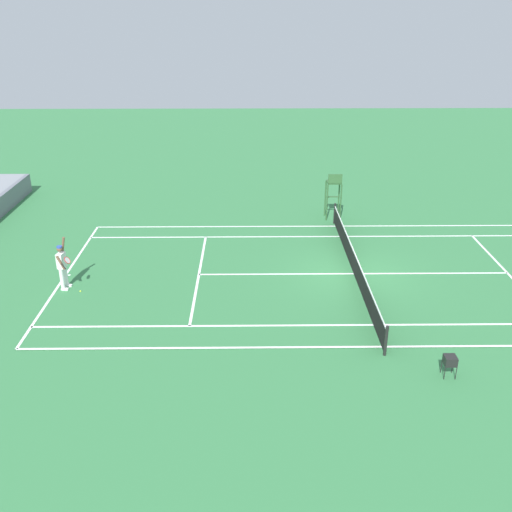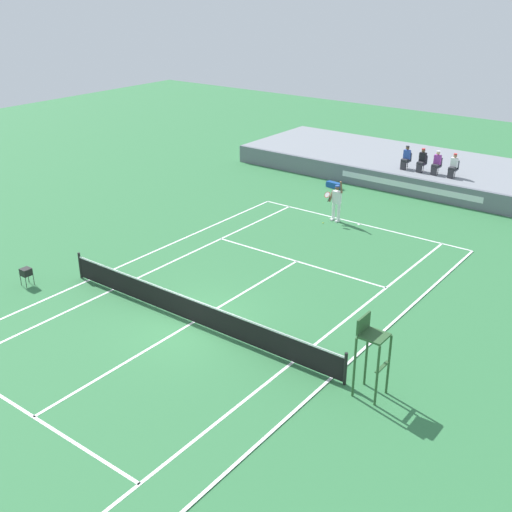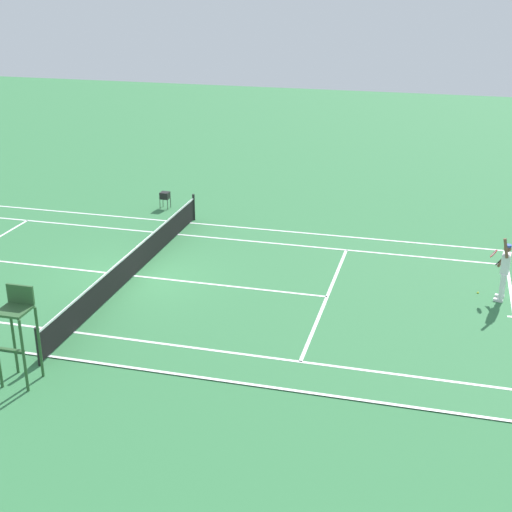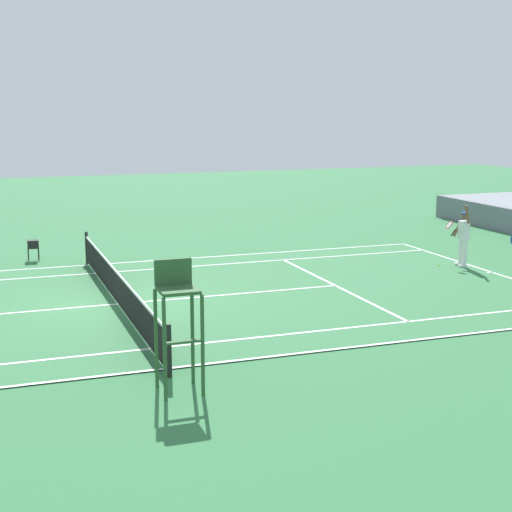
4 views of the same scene
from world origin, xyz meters
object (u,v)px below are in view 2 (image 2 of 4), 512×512
spectator_seated_0 (406,158)px  umpire_chair (371,347)px  spectator_seated_1 (422,161)px  ball_hopper (26,272)px  equipment_bag (334,185)px  spectator_seated_3 (453,166)px  tennis_ball (323,223)px  tennis_player (336,202)px  spectator_seated_2 (437,163)px

spectator_seated_0 → umpire_chair: 20.21m
spectator_seated_1 → ball_hopper: size_ratio=1.81×
spectator_seated_0 → ball_hopper: size_ratio=1.81×
umpire_chair → equipment_bag: bearing=123.4°
spectator_seated_1 → equipment_bag: spectator_seated_1 is taller
spectator_seated_1 → spectator_seated_3: bearing=0.0°
spectator_seated_0 → spectator_seated_3: same height
spectator_seated_3 → tennis_ball: bearing=-112.6°
spectator_seated_3 → tennis_player: spectator_seated_3 is taller
spectator_seated_1 → spectator_seated_3: same height
spectator_seated_3 → tennis_player: size_ratio=0.61×
spectator_seated_2 → tennis_ball: spectator_seated_2 is taller
spectator_seated_2 → spectator_seated_3: same height
ball_hopper → umpire_chair: bearing=6.9°
tennis_player → ball_hopper: bearing=-114.1°
spectator_seated_3 → ball_hopper: (-8.87, -20.39, -1.08)m
equipment_bag → ball_hopper: (-3.12, -17.77, 0.41)m
tennis_player → equipment_bag: (-2.79, 4.56, -0.83)m
spectator_seated_1 → tennis_player: bearing=-99.3°
spectator_seated_2 → ball_hopper: bearing=-111.2°
tennis_player → equipment_bag: tennis_player is taller
umpire_chair → equipment_bag: (-10.63, 16.10, -1.40)m
spectator_seated_2 → ball_hopper: (-7.92, -20.39, -1.08)m
spectator_seated_0 → spectator_seated_1: 0.94m
spectator_seated_2 → tennis_player: 7.48m
umpire_chair → tennis_ball: bearing=126.8°
spectator_seated_3 → equipment_bag: bearing=-155.5°
spectator_seated_1 → umpire_chair: size_ratio=0.52×
umpire_chair → spectator_seated_3: bearing=104.6°
spectator_seated_1 → spectator_seated_2: size_ratio=1.00×
tennis_ball → spectator_seated_0: bearing=86.1°
spectator_seated_1 → ball_hopper: 21.61m
umpire_chair → spectator_seated_0: bearing=112.1°
spectator_seated_2 → umpire_chair: umpire_chair is taller
tennis_player → ball_hopper: 14.48m
spectator_seated_1 → spectator_seated_3: 1.79m
spectator_seated_0 → tennis_player: 7.21m
spectator_seated_1 → equipment_bag: size_ratio=1.36×
tennis_ball → equipment_bag: 5.78m
tennis_ball → equipment_bag: bearing=115.6°
tennis_ball → equipment_bag: equipment_bag is taller
spectator_seated_2 → spectator_seated_3: size_ratio=1.00×
spectator_seated_2 → tennis_ball: 8.32m
spectator_seated_3 → umpire_chair: (4.89, -18.72, -0.09)m
spectator_seated_1 → ball_hopper: bearing=-109.2°
spectator_seated_2 → equipment_bag: 5.67m
spectator_seated_0 → tennis_ball: bearing=-93.9°
spectator_seated_0 → spectator_seated_2: 1.78m
tennis_player → tennis_ball: size_ratio=30.63×
spectator_seated_1 → umpire_chair: 19.87m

